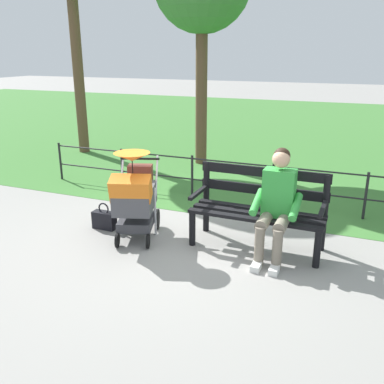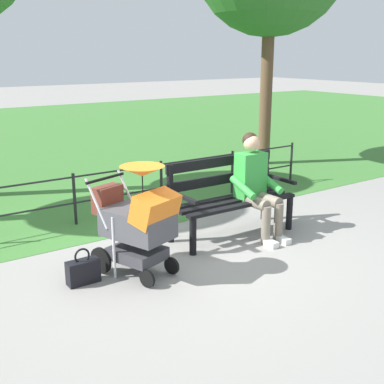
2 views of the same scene
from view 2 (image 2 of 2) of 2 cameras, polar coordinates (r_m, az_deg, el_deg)
The scene contains 6 objects.
ground_plane at distance 5.78m, azimuth -1.28°, elevation -6.67°, with size 60.00×60.00×0.00m, color gray.
park_bench at distance 6.13m, azimuth 4.26°, elevation -0.16°, with size 1.60×0.61×0.96m.
person_on_bench at distance 6.08m, azimuth 7.41°, elevation 1.09°, with size 0.53×0.74×1.28m.
stroller at distance 5.00m, azimuth -6.24°, elevation -3.13°, with size 0.75×0.99×1.15m.
handbag at distance 5.05m, azimuth -12.46°, elevation -8.89°, with size 0.32×0.14×0.37m.
park_fence at distance 6.90m, azimuth -8.29°, elevation 0.59°, with size 6.69×0.04×0.70m.
Camera 2 is at (2.92, 4.46, 2.21)m, focal length 46.24 mm.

